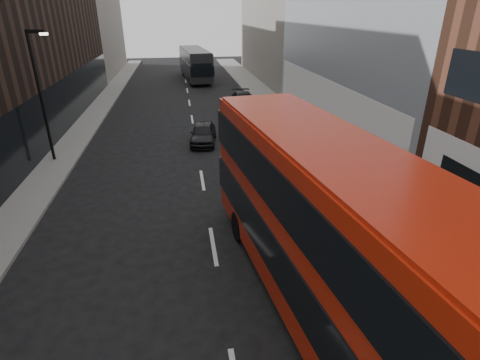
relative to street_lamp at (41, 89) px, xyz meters
name	(u,v)px	position (x,y,z in m)	size (l,w,h in m)	color
sidewalk_right	(286,118)	(15.72, 7.00, -4.11)	(3.00, 80.00, 0.15)	slate
sidewalk_left	(86,126)	(0.22, 7.00, -4.11)	(2.00, 80.00, 0.15)	slate
building_left_mid	(37,25)	(-3.28, 12.00, 2.82)	(5.00, 24.00, 14.00)	black
building_left_far	(93,23)	(-3.28, 34.00, 2.32)	(5.00, 20.00, 13.00)	slate
street_lamp	(41,89)	(0.00, 0.00, 0.00)	(1.06, 0.22, 7.00)	black
red_bus	(325,223)	(11.00, -13.51, -1.37)	(4.45, 12.79, 5.07)	#B21E0A
grey_bus	(195,63)	(9.51, 26.83, -2.20)	(3.72, 11.62, 3.70)	black
car_a	(203,133)	(8.72, 2.00, -3.52)	(1.56, 3.87, 1.32)	black
car_b	(246,118)	(12.15, 5.24, -3.54)	(1.36, 3.91, 1.29)	gray
car_c	(244,101)	(12.90, 10.52, -3.46)	(2.03, 5.00, 1.45)	black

